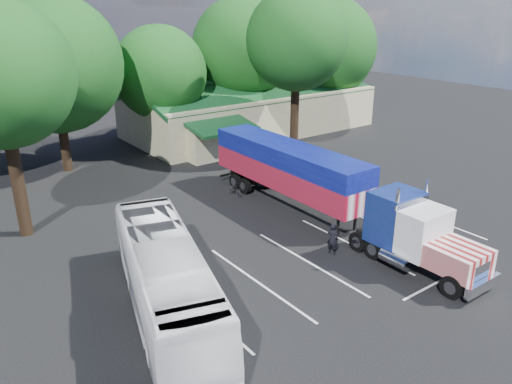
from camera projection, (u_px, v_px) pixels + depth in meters
ground at (240, 223)px, 29.52m from camera, size 120.00×120.00×0.00m
event_hall at (250, 110)px, 49.75m from camera, size 24.20×14.12×5.55m
tree_row_c at (53, 64)px, 35.98m from camera, size 10.00×10.00×13.05m
tree_row_d at (160, 73)px, 42.51m from camera, size 8.00×8.00×10.60m
tree_row_e at (242, 49)px, 47.39m from camera, size 9.60×9.60×12.90m
tree_row_f at (327, 48)px, 52.20m from camera, size 10.40×10.40×13.00m
tree_near_right at (297, 40)px, 38.95m from camera, size 8.00×8.00×13.50m
semi_truck at (316, 181)px, 29.34m from camera, size 3.28×19.96×4.17m
woman at (333, 239)px, 25.63m from camera, size 0.55×0.71×1.72m
bicycle at (234, 190)px, 33.59m from camera, size 0.54×1.53×0.80m
tour_bus at (166, 278)px, 20.50m from camera, size 5.91×12.03×3.27m
silver_sedan at (259, 134)px, 46.47m from camera, size 4.49×2.64×1.40m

